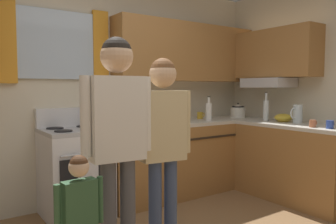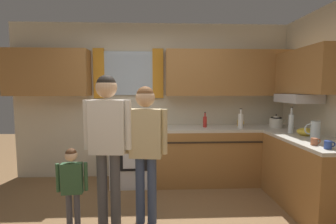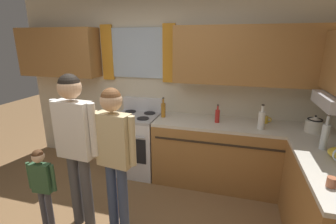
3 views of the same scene
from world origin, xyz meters
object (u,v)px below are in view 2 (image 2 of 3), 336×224
(bottle_milk_white, at_px, (241,121))
(stovetop_kettle, at_px, (276,121))
(water_pitcher, at_px, (315,130))
(stove_oven, at_px, (132,154))
(mixing_bowl, at_px, (306,132))
(small_child, at_px, (72,181))
(mug_mustard_yellow, at_px, (240,123))
(bottle_oil_amber, at_px, (157,121))
(adult_holding_child, at_px, (107,133))
(adult_in_plaid, at_px, (146,138))
(bottle_tall_clear, at_px, (291,123))
(bottle_sauce_red, at_px, (205,122))
(cup_terracotta, at_px, (315,142))
(mug_cobalt_blue, at_px, (328,145))

(bottle_milk_white, bearing_deg, stovetop_kettle, 6.57)
(bottle_milk_white, distance_m, water_pitcher, 1.06)
(stove_oven, relative_size, bottle_milk_white, 3.51)
(mixing_bowl, distance_m, small_child, 2.92)
(bottle_milk_white, bearing_deg, mug_mustard_yellow, 73.30)
(bottle_oil_amber, xyz_separation_m, water_pitcher, (1.94, -0.98, 0.00))
(mixing_bowl, xyz_separation_m, adult_holding_child, (-2.49, -0.49, 0.10))
(mixing_bowl, bearing_deg, adult_holding_child, -168.95)
(stove_oven, bearing_deg, water_pitcher, -22.22)
(adult_in_plaid, distance_m, small_child, 0.86)
(stovetop_kettle, relative_size, water_pitcher, 1.24)
(bottle_tall_clear, xyz_separation_m, bottle_sauce_red, (-1.10, 0.56, -0.05))
(bottle_tall_clear, xyz_separation_m, adult_in_plaid, (-1.99, -0.64, -0.07))
(cup_terracotta, bearing_deg, bottle_tall_clear, 79.12)
(mug_cobalt_blue, xyz_separation_m, small_child, (-2.63, 0.06, -0.37))
(stove_oven, bearing_deg, bottle_tall_clear, -14.00)
(stove_oven, bearing_deg, mug_mustard_yellow, 4.50)
(bottle_milk_white, height_order, water_pitcher, bottle_milk_white)
(bottle_sauce_red, xyz_separation_m, stovetop_kettle, (1.15, -0.04, 0.00))
(cup_terracotta, bearing_deg, small_child, -177.62)
(adult_holding_child, xyz_separation_m, adult_in_plaid, (0.41, 0.04, -0.08))
(stove_oven, height_order, cup_terracotta, stove_oven)
(bottle_sauce_red, relative_size, cup_terracotta, 2.26)
(bottle_oil_amber, xyz_separation_m, adult_in_plaid, (-0.13, -1.22, -0.04))
(stove_oven, relative_size, mug_cobalt_blue, 9.58)
(adult_in_plaid, bearing_deg, water_pitcher, 6.71)
(stove_oven, bearing_deg, bottle_oil_amber, 2.85)
(stove_oven, height_order, adult_holding_child, adult_holding_child)
(water_pitcher, relative_size, small_child, 0.24)
(cup_terracotta, relative_size, mug_cobalt_blue, 0.95)
(mug_mustard_yellow, bearing_deg, adult_holding_child, -144.15)
(stove_oven, height_order, mixing_bowl, stove_oven)
(cup_terracotta, bearing_deg, bottle_oil_amber, 142.54)
(bottle_sauce_red, distance_m, mug_cobalt_blue, 1.76)
(bottle_sauce_red, xyz_separation_m, bottle_milk_white, (0.54, -0.11, 0.03))
(mug_mustard_yellow, distance_m, adult_in_plaid, 2.02)
(bottle_tall_clear, xyz_separation_m, small_child, (-2.73, -0.84, -0.47))
(small_child, bearing_deg, bottle_milk_white, 30.63)
(bottle_oil_amber, relative_size, bottle_milk_white, 0.91)
(mixing_bowl, bearing_deg, small_child, -167.09)
(stovetop_kettle, distance_m, water_pitcher, 0.91)
(bottle_milk_white, bearing_deg, bottle_tall_clear, -38.64)
(cup_terracotta, bearing_deg, adult_holding_child, 178.63)
(stove_oven, xyz_separation_m, mug_mustard_yellow, (1.79, 0.14, 0.48))
(bottle_oil_amber, bearing_deg, mug_cobalt_blue, -40.33)
(water_pitcher, height_order, adult_in_plaid, adult_in_plaid)
(stove_oven, xyz_separation_m, mug_cobalt_blue, (2.16, -1.47, 0.48))
(cup_terracotta, relative_size, small_child, 0.12)
(bottle_sauce_red, bearing_deg, mug_cobalt_blue, -55.77)
(water_pitcher, height_order, adult_holding_child, adult_holding_child)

